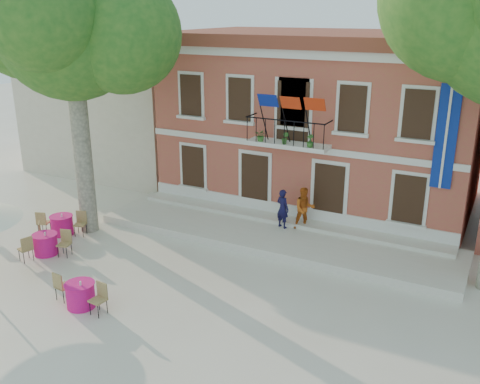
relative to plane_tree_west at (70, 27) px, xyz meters
name	(u,v)px	position (x,y,z in m)	size (l,w,h in m)	color
ground	(165,275)	(4.94, -1.83, -7.82)	(90.00, 90.00, 0.00)	beige
main_building	(326,117)	(6.94, 8.16, -4.04)	(13.50, 9.59, 7.50)	#AB5B3D
neighbor_west	(136,106)	(-4.56, 9.17, -4.60)	(9.40, 9.40, 6.40)	beige
terrace	(274,235)	(6.94, 2.57, -7.67)	(14.00, 3.40, 0.30)	silver
plane_tree_west	(70,27)	(0.00, 0.00, 0.00)	(5.40, 5.40, 10.60)	#A59E84
pedestrian_navy	(283,209)	(7.03, 3.16, -6.74)	(0.57, 0.37, 1.56)	#121035
pedestrian_orange	(304,209)	(7.83, 3.41, -6.68)	(0.81, 0.63, 1.67)	#C05516
cafe_table_0	(45,243)	(0.16, -2.44, -7.39)	(1.81, 1.81, 0.95)	#F0166F
cafe_table_1	(80,294)	(3.86, -4.60, -7.40)	(1.95, 0.90, 0.95)	#F0166F
cafe_table_3	(62,224)	(-0.65, -0.83, -7.40)	(1.95, 1.05, 0.95)	#F0166F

